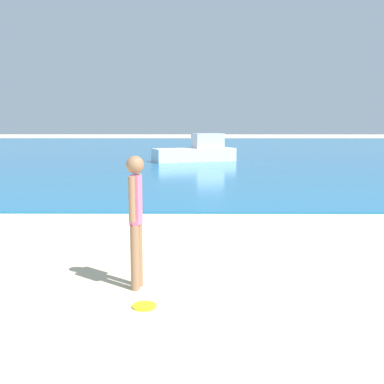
{
  "coord_description": "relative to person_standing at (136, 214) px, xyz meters",
  "views": [
    {
      "loc": [
        -0.24,
        0.62,
        2.13
      ],
      "look_at": [
        -0.3,
        9.01,
        0.92
      ],
      "focal_mm": 43.88,
      "sensor_mm": 36.0,
      "label": 1
    }
  ],
  "objects": [
    {
      "name": "frisbee",
      "position": [
        0.17,
        -0.66,
        -0.98
      ],
      "size": [
        0.28,
        0.28,
        0.03
      ],
      "primitive_type": "cylinder",
      "color": "yellow",
      "rests_on": "ground"
    },
    {
      "name": "boat_near",
      "position": [
        0.84,
        20.56,
        -0.39
      ],
      "size": [
        4.81,
        3.03,
        1.56
      ],
      "rotation": [
        0.0,
        0.0,
        3.51
      ],
      "color": "white",
      "rests_on": "water"
    },
    {
      "name": "water",
      "position": [
        1.01,
        35.12,
        -0.96
      ],
      "size": [
        160.0,
        60.0,
        0.06
      ],
      "primitive_type": "cube",
      "color": "#1E6B9E",
      "rests_on": "ground"
    },
    {
      "name": "person_standing",
      "position": [
        0.0,
        0.0,
        0.0
      ],
      "size": [
        0.23,
        0.4,
        1.74
      ],
      "rotation": [
        0.0,
        0.0,
        4.55
      ],
      "color": "#936B4C",
      "rests_on": "ground"
    }
  ]
}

